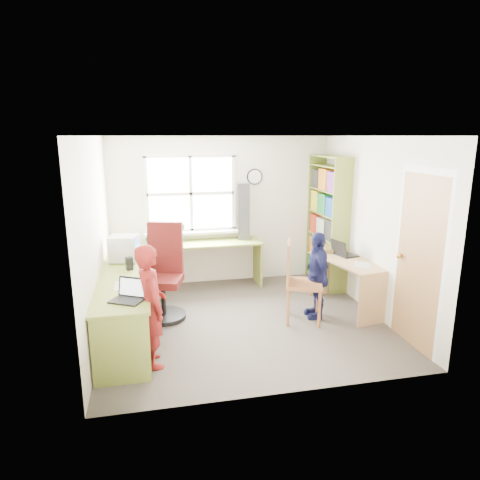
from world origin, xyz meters
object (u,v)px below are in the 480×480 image
Objects in this scene: laptop_left at (129,295)px; person_green at (157,268)px; l_desk at (142,305)px; person_red at (151,306)px; cd_tower at (244,212)px; person_navy at (317,275)px; laptop_right at (343,252)px; right_desk at (349,273)px; bookshelf at (327,225)px; crt_monitor at (124,248)px; wooden_chair at (298,279)px; potted_plant at (179,233)px; swivel_chair at (164,277)px.

laptop_left is 0.36× the size of person_green.
l_desk is 0.63m from person_red.
cd_tower reaches higher than laptop_left.
l_desk is 2.50× the size of person_navy.
cd_tower is 1.73m from person_green.
cd_tower reaches higher than laptop_right.
right_desk is 1.96m from cd_tower.
crt_monitor is at bearing -169.48° from bookshelf.
laptop_right is 2.68m from person_green.
cd_tower is at bearing 82.53° from laptop_left.
bookshelf is at bearing -67.54° from person_red.
l_desk is at bearing -156.42° from wooden_chair.
person_red reaches higher than crt_monitor.
person_red reaches higher than potted_plant.
swivel_chair reaches higher than l_desk.
swivel_chair is at bearing -105.64° from potted_plant.
right_desk is 0.99× the size of person_red.
potted_plant is (-2.26, 1.08, 0.14)m from laptop_right.
laptop_left is at bearing -170.81° from right_desk.
cd_tower is 1.80m from person_navy.
person_green reaches higher than potted_plant.
person_green is (-1.43, -0.73, -0.64)m from cd_tower.
person_red reaches higher than wooden_chair.
cd_tower reaches higher than wooden_chair.
person_navy is (-0.56, -0.18, 0.07)m from right_desk.
l_desk is at bearing -97.44° from swivel_chair.
swivel_chair reaches higher than laptop_left.
person_navy is (2.00, -0.45, 0.04)m from swivel_chair.
right_desk is 0.59m from person_navy.
person_green reaches higher than l_desk.
swivel_chair is 1.39× the size of cd_tower.
person_green is at bearing -107.96° from person_navy.
l_desk is at bearing -80.54° from person_navy.
crt_monitor is 2.61m from person_navy.
laptop_left is 1.26× the size of potted_plant.
crt_monitor is at bearing 123.36° from laptop_left.
swivel_chair is 0.39m from person_green.
potted_plant is at bearing -22.28° from person_green.
laptop_left is (-3.06, -2.04, -0.20)m from bookshelf.
crt_monitor is 2.08m from cd_tower.
swivel_chair reaches higher than wooden_chair.
person_red is at bearing -176.44° from person_green.
crt_monitor is (-0.51, 0.20, 0.38)m from swivel_chair.
wooden_chair is at bearing -47.84° from potted_plant.
l_desk reaches higher than right_desk.
crt_monitor is 0.45× the size of cd_tower.
wooden_chair is 0.30m from person_navy.
cd_tower reaches higher than potted_plant.
person_red is (0.11, -0.59, 0.21)m from l_desk.
l_desk is at bearing -108.79° from potted_plant.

